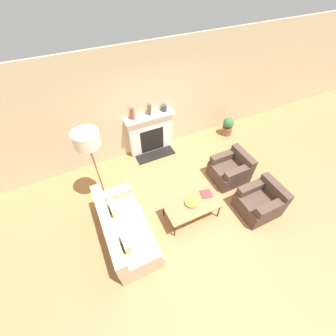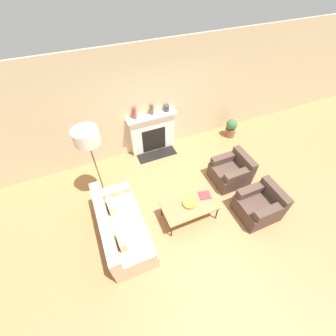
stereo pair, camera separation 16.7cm
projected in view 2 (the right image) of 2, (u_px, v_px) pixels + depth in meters
ground_plane at (195, 207)px, 5.28m from camera, size 18.00×18.00×0.00m
wall_back at (156, 101)px, 5.76m from camera, size 18.00×0.06×2.90m
fireplace at (153, 133)px, 6.26m from camera, size 1.36×0.59×1.18m
couch at (121, 227)px, 4.58m from camera, size 0.84×1.86×0.84m
armchair_near at (260, 205)px, 4.96m from camera, size 0.86×0.78×0.74m
armchair_far at (231, 171)px, 5.65m from camera, size 0.86×0.78×0.74m
coffee_table at (190, 206)px, 4.80m from camera, size 1.17×0.63×0.44m
bowl at (189, 203)px, 4.78m from camera, size 0.28×0.28×0.06m
book at (205, 195)px, 4.95m from camera, size 0.29×0.27×0.02m
floor_lamp at (87, 139)px, 4.27m from camera, size 0.51×0.51×1.96m
mantel_vase_left at (134, 113)px, 5.59m from camera, size 0.10×0.10×0.32m
mantel_vase_center_left at (152, 109)px, 5.72m from camera, size 0.09×0.09×0.30m
mantel_vase_center_right at (167, 108)px, 5.88m from camera, size 0.15×0.15×0.17m
potted_plant at (231, 128)px, 6.90m from camera, size 0.33×0.33×0.58m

